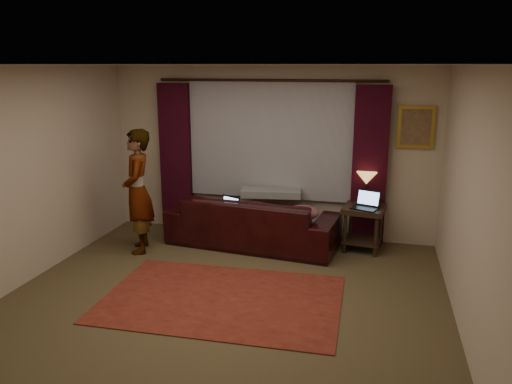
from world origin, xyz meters
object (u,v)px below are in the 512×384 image
end_table (363,228)px  person (138,192)px  laptop_table (365,200)px  laptop_sofa (225,206)px  sofa (253,212)px  tiffany_lamp (366,188)px

end_table → person: bearing=-165.6°
laptop_table → person: 3.18m
end_table → laptop_sofa: bearing=-170.0°
laptop_sofa → laptop_table: laptop_table is taller
sofa → tiffany_lamp: size_ratio=5.35×
sofa → tiffany_lamp: tiffany_lamp is taller
sofa → tiffany_lamp: 1.67m
tiffany_lamp → laptop_table: (0.00, -0.29, -0.11)m
sofa → person: 1.68m
tiffany_lamp → person: (-3.10, -0.96, -0.01)m
person → laptop_table: bearing=79.1°
end_table → laptop_table: 0.47m
sofa → person: size_ratio=1.42×
sofa → laptop_table: size_ratio=6.66×
sofa → laptop_sofa: 0.43m
tiffany_lamp → person: person is taller
laptop_sofa → person: bearing=-132.9°
sofa → laptop_table: 1.62m
laptop_table → laptop_sofa: bearing=-154.2°
end_table → tiffany_lamp: bearing=87.1°
person → sofa: bearing=89.7°
end_table → person: size_ratio=0.37×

